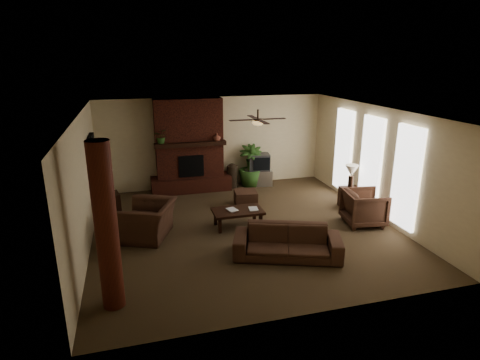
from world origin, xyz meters
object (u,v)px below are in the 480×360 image
object	(u,v)px
floor_plant	(250,174)
coffee_table	(238,212)
log_column	(106,228)
side_table_left	(110,204)
ottoman	(246,198)
tv_stand	(258,177)
floor_vase	(232,174)
lamp_right	(352,172)
armchair_left	(148,215)
armchair_right	(364,206)
lamp_left	(107,178)
sofa	(288,237)
side_table_right	(349,198)

from	to	relation	value
floor_plant	coffee_table	bearing A→B (deg)	-112.18
coffee_table	floor_plant	xyz separation A→B (m)	(1.22, 3.00, -0.00)
log_column	side_table_left	bearing A→B (deg)	92.69
ottoman	tv_stand	world-z (taller)	tv_stand
floor_vase	side_table_left	world-z (taller)	floor_vase
tv_stand	lamp_right	world-z (taller)	lamp_right
armchair_left	ottoman	size ratio (longest dim) A/B	2.07
floor_vase	side_table_left	distance (m)	3.88
armchair_right	side_table_left	xyz separation A→B (m)	(-6.05, 2.38, -0.19)
tv_stand	side_table_left	distance (m)	4.70
floor_vase	side_table_left	xyz separation A→B (m)	(-3.65, -1.30, -0.16)
armchair_right	coffee_table	xyz separation A→B (m)	(-3.03, 0.67, -0.10)
floor_vase	lamp_left	world-z (taller)	lamp_left
sofa	floor_vase	size ratio (longest dim) A/B	2.84
floor_plant	ottoman	bearing A→B (deg)	-110.99
lamp_right	floor_vase	bearing A→B (deg)	135.83
lamp_left	side_table_left	bearing A→B (deg)	90.00
log_column	coffee_table	distance (m)	3.94
log_column	armchair_right	xyz separation A→B (m)	(5.85, 1.87, -0.93)
log_column	coffee_table	xyz separation A→B (m)	(2.82, 2.54, -1.03)
coffee_table	lamp_left	size ratio (longest dim) A/B	1.85
side_table_left	side_table_right	world-z (taller)	same
log_column	armchair_right	size ratio (longest dim) A/B	2.98
sofa	lamp_right	xyz separation A→B (m)	(2.69, 2.16, 0.57)
armchair_left	side_table_right	bearing A→B (deg)	117.13
sofa	side_table_right	xyz separation A→B (m)	(2.69, 2.15, -0.15)
armchair_left	side_table_right	distance (m)	5.42
tv_stand	floor_vase	world-z (taller)	floor_vase
coffee_table	side_table_left	xyz separation A→B (m)	(-3.02, 1.71, -0.10)
log_column	lamp_left	bearing A→B (deg)	92.72
side_table_left	armchair_right	bearing A→B (deg)	-21.48
armchair_left	lamp_right	world-z (taller)	lamp_right
floor_plant	side_table_left	bearing A→B (deg)	-163.11
ottoman	lamp_left	bearing A→B (deg)	175.53
sofa	side_table_left	size ratio (longest dim) A/B	3.98
tv_stand	side_table_left	bearing A→B (deg)	-154.44
lamp_right	log_column	bearing A→B (deg)	-153.97
lamp_left	side_table_right	size ratio (longest dim) A/B	1.18
log_column	sofa	xyz separation A→B (m)	(3.41, 0.82, -0.97)
armchair_left	floor_vase	distance (m)	4.07
armchair_right	side_table_right	xyz separation A→B (m)	(0.25, 1.10, -0.19)
ottoman	armchair_left	bearing A→B (deg)	-153.22
sofa	lamp_right	size ratio (longest dim) A/B	3.37
coffee_table	side_table_left	size ratio (longest dim) A/B	2.18
sofa	side_table_right	size ratio (longest dim) A/B	3.98
armchair_right	lamp_left	distance (m)	6.51
floor_vase	lamp_left	bearing A→B (deg)	-159.79
floor_plant	side_table_right	size ratio (longest dim) A/B	2.40
floor_plant	side_table_left	distance (m)	4.44
log_column	armchair_right	distance (m)	6.21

